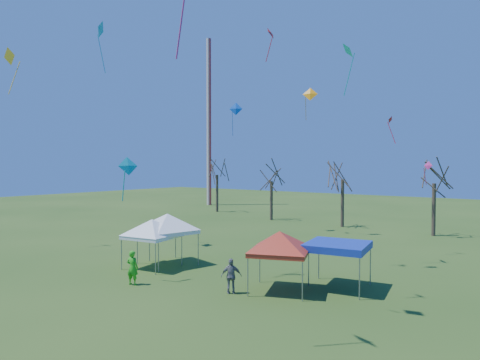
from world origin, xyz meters
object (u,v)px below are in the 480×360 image
(tree_0, at_px, (217,162))
(tent_red, at_px, (280,235))
(tent_white_mid, at_px, (152,223))
(person_grey, at_px, (231,276))
(tent_white_west, at_px, (167,217))
(tree_2, at_px, (343,162))
(person_green, at_px, (132,268))
(tree_1, at_px, (271,167))
(tree_3, at_px, (434,165))
(tent_blue, at_px, (338,246))
(radio_mast, at_px, (209,122))

(tree_0, height_order, tent_red, tree_0)
(tree_0, height_order, tent_white_mid, tree_0)
(tree_0, bearing_deg, person_grey, -48.90)
(tent_white_west, bearing_deg, tent_red, -4.16)
(tree_2, relative_size, tent_white_mid, 2.22)
(person_green, relative_size, person_grey, 1.05)
(tree_0, xyz_separation_m, tent_red, (24.81, -24.91, -3.80))
(tree_0, distance_m, person_green, 34.29)
(tree_1, bearing_deg, tent_white_mid, -74.55)
(tent_white_mid, height_order, tent_red, tent_red)
(tree_3, distance_m, tent_blue, 19.91)
(tree_2, bearing_deg, tree_0, 170.76)
(radio_mast, height_order, tent_white_west, radio_mast)
(tent_white_west, bearing_deg, tree_1, 106.52)
(tent_blue, xyz_separation_m, person_grey, (-3.64, -3.76, -1.24))
(tree_0, relative_size, tent_white_mid, 2.28)
(tree_0, bearing_deg, tree_1, -15.18)
(tree_0, distance_m, tree_1, 10.47)
(tent_white_west, xyz_separation_m, tent_blue, (10.36, 1.47, -0.82))
(tree_0, xyz_separation_m, tree_1, (10.08, -2.73, -0.70))
(tent_red, height_order, tent_blue, tent_red)
(radio_mast, distance_m, person_green, 44.86)
(tree_0, relative_size, tree_3, 1.07)
(radio_mast, height_order, tent_white_mid, radio_mast)
(tent_blue, bearing_deg, person_grey, -134.05)
(tree_0, relative_size, tent_red, 2.40)
(tree_3, xyz_separation_m, tent_white_west, (-10.40, -20.96, -3.19))
(tent_white_west, bearing_deg, tree_0, 124.14)
(radio_mast, height_order, person_green, radio_mast)
(tree_0, distance_m, tent_red, 35.36)
(tent_blue, relative_size, person_grey, 2.00)
(tent_blue, bearing_deg, tree_1, 129.82)
(tent_white_mid, bearing_deg, tree_3, 64.48)
(tree_2, relative_size, tent_red, 2.33)
(tree_1, bearing_deg, tent_blue, -50.18)
(tree_1, relative_size, tent_white_west, 1.92)
(radio_mast, height_order, tree_1, radio_mast)
(tree_2, distance_m, tree_3, 8.41)
(tree_2, xyz_separation_m, tent_blue, (8.36, -19.83, -4.22))
(tree_2, bearing_deg, radio_mast, 159.43)
(tent_white_west, xyz_separation_m, person_grey, (6.72, -2.30, -2.06))
(tree_3, distance_m, tent_white_mid, 24.68)
(tree_1, bearing_deg, tree_3, -2.06)
(tree_2, xyz_separation_m, tent_white_west, (-2.00, -21.30, -3.41))
(tent_white_west, distance_m, tent_red, 8.35)
(radio_mast, bearing_deg, tent_white_west, -52.61)
(tent_white_mid, distance_m, tent_blue, 10.82)
(tree_2, relative_size, person_green, 4.72)
(tree_2, distance_m, tent_white_west, 21.66)
(radio_mast, height_order, tree_2, radio_mast)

